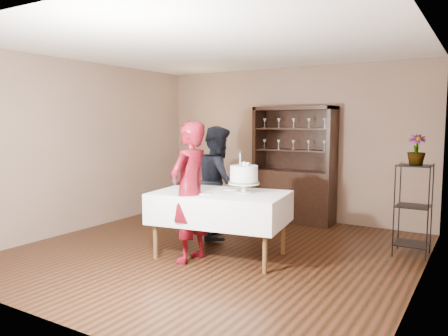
{
  "coord_description": "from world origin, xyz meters",
  "views": [
    {
      "loc": [
        3.08,
        -4.83,
        1.73
      ],
      "look_at": [
        0.08,
        0.1,
        1.13
      ],
      "focal_mm": 35.0,
      "sensor_mm": 36.0,
      "label": 1
    }
  ],
  "objects": [
    {
      "name": "ceiling",
      "position": [
        0.0,
        0.0,
        2.7
      ],
      "size": [
        5.0,
        5.0,
        0.0
      ],
      "primitive_type": "plane",
      "rotation": [
        3.14,
        0.0,
        0.0
      ],
      "color": "white",
      "rests_on": "back_wall"
    },
    {
      "name": "back_wall",
      "position": [
        0.0,
        2.5,
        1.35
      ],
      "size": [
        5.0,
        0.02,
        2.7
      ],
      "primitive_type": "cube",
      "color": "brown",
      "rests_on": "floor"
    },
    {
      "name": "floor",
      "position": [
        0.0,
        0.0,
        0.0
      ],
      "size": [
        5.0,
        5.0,
        0.0
      ],
      "primitive_type": "plane",
      "color": "black",
      "rests_on": "ground"
    },
    {
      "name": "cake",
      "position": [
        0.44,
        -0.01,
        1.06
      ],
      "size": [
        0.4,
        0.4,
        0.54
      ],
      "rotation": [
        0.0,
        0.0,
        0.11
      ],
      "color": "white",
      "rests_on": "cake_table"
    },
    {
      "name": "china_hutch",
      "position": [
        0.2,
        2.25,
        0.66
      ],
      "size": [
        1.4,
        0.48,
        2.0
      ],
      "color": "black",
      "rests_on": "floor"
    },
    {
      "name": "wall_left",
      "position": [
        -2.5,
        0.0,
        1.35
      ],
      "size": [
        0.02,
        5.0,
        2.7
      ],
      "primitive_type": "cube",
      "color": "brown",
      "rests_on": "floor"
    },
    {
      "name": "plate_far",
      "position": [
        0.18,
        0.12,
        0.85
      ],
      "size": [
        0.25,
        0.25,
        0.01
      ],
      "primitive_type": "cylinder",
      "rotation": [
        0.0,
        0.0,
        0.31
      ],
      "color": "white",
      "rests_on": "cake_table"
    },
    {
      "name": "plant_etagere",
      "position": [
        2.28,
        1.2,
        0.65
      ],
      "size": [
        0.42,
        0.42,
        1.2
      ],
      "color": "black",
      "rests_on": "floor"
    },
    {
      "name": "cake_table",
      "position": [
        0.17,
        -0.14,
        0.64
      ],
      "size": [
        1.81,
        1.28,
        0.84
      ],
      "rotation": [
        0.0,
        0.0,
        0.16
      ],
      "color": "silver",
      "rests_on": "floor"
    },
    {
      "name": "plate_near",
      "position": [
        0.06,
        -0.37,
        0.85
      ],
      "size": [
        0.25,
        0.25,
        0.01
      ],
      "primitive_type": "cylinder",
      "rotation": [
        0.0,
        0.0,
        0.35
      ],
      "color": "white",
      "rests_on": "cake_table"
    },
    {
      "name": "wall_right",
      "position": [
        2.5,
        0.0,
        1.35
      ],
      "size": [
        0.02,
        5.0,
        2.7
      ],
      "primitive_type": "cube",
      "color": "brown",
      "rests_on": "floor"
    },
    {
      "name": "potted_plant",
      "position": [
        2.29,
        1.22,
        1.38
      ],
      "size": [
        0.26,
        0.26,
        0.39
      ],
      "primitive_type": "imported",
      "rotation": [
        0.0,
        0.0,
        0.2
      ],
      "color": "#436E34",
      "rests_on": "plant_etagere"
    },
    {
      "name": "man",
      "position": [
        -0.36,
        0.66,
        0.84
      ],
      "size": [
        0.96,
        1.02,
        1.68
      ],
      "primitive_type": "imported",
      "rotation": [
        0.0,
        0.0,
        2.11
      ],
      "color": "black",
      "rests_on": "floor"
    },
    {
      "name": "woman",
      "position": [
        -0.07,
        -0.49,
        0.87
      ],
      "size": [
        0.43,
        0.64,
        1.75
      ],
      "primitive_type": "imported",
      "rotation": [
        0.0,
        0.0,
        -1.59
      ],
      "color": "#3E050D",
      "rests_on": "floor"
    }
  ]
}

